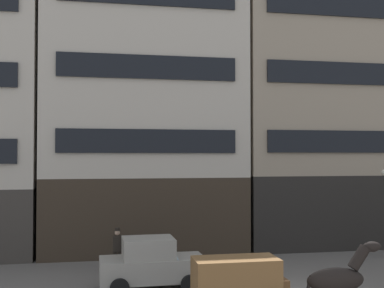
% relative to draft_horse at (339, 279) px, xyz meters
% --- Properties ---
extents(building_center_left, '(10.38, 6.69, 17.98)m').
position_rel_draft_horse_xyz_m(building_center_left, '(-4.53, 12.63, 7.76)').
color(building_center_left, '#33281E').
rests_on(building_center_left, ground_plane).
extents(building_center_right, '(9.14, 6.69, 17.94)m').
position_rel_draft_horse_xyz_m(building_center_right, '(4.87, 12.63, 7.74)').
color(building_center_right, black).
rests_on(building_center_right, ground_plane).
extents(draft_horse, '(2.34, 0.60, 2.30)m').
position_rel_draft_horse_xyz_m(draft_horse, '(0.00, 0.00, 0.00)').
color(draft_horse, black).
rests_on(draft_horse, ground_plane).
extents(sedan_dark, '(3.74, 1.94, 1.83)m').
position_rel_draft_horse_xyz_m(sedan_dark, '(-4.85, 4.49, -0.36)').
color(sedan_dark, gray).
rests_on(sedan_dark, ground_plane).
extents(pedestrian_officer, '(0.37, 0.37, 1.79)m').
position_rel_draft_horse_xyz_m(pedestrian_officer, '(-5.99, 7.31, -0.29)').
color(pedestrian_officer, black).
rests_on(pedestrian_officer, ground_plane).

